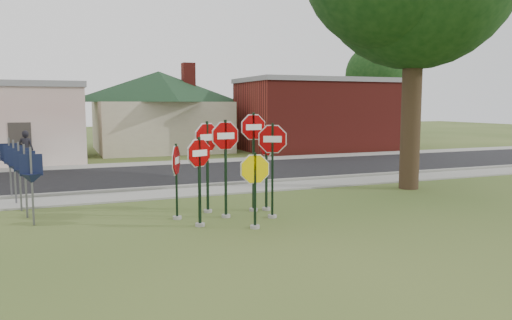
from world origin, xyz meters
name	(u,v)px	position (x,y,z in m)	size (l,w,h in m)	color
ground	(253,230)	(0.00, 0.00, 0.00)	(120.00, 120.00, 0.00)	#364E1D
sidewalk_near	(195,192)	(0.00, 5.50, 0.03)	(60.00, 1.60, 0.06)	gray
road	(168,175)	(0.00, 10.00, 0.02)	(60.00, 7.00, 0.04)	black
sidewalk_far	(150,164)	(0.00, 14.30, 0.03)	(60.00, 1.60, 0.06)	gray
curb	(188,186)	(0.00, 6.50, 0.07)	(60.00, 0.20, 0.14)	gray
stop_sign_center	(226,154)	(-0.18, 1.53, 1.73)	(1.07, 0.24, 2.76)	gray
stop_sign_yellow	(255,182)	(0.11, 0.12, 1.16)	(1.00, 0.24, 1.99)	gray
stop_sign_left	(199,170)	(-1.10, 0.84, 1.42)	(0.91, 0.41, 2.35)	gray
stop_sign_right	(272,157)	(0.98, 1.03, 1.67)	(0.97, 0.48, 2.67)	gray
stop_sign_back_right	(253,148)	(0.82, 2.01, 1.84)	(1.02, 0.24, 2.93)	gray
stop_sign_back_left	(207,153)	(-0.45, 2.33, 1.71)	(1.06, 0.41, 2.71)	gray
stop_sign_far_right	(266,158)	(1.21, 1.99, 1.52)	(0.24, 1.01, 2.47)	gray
stop_sign_far_left	(176,172)	(-1.46, 1.83, 1.28)	(0.49, 1.01, 2.14)	gray
route_sign_row	(19,169)	(-5.40, 4.50, 1.22)	(1.43, 4.63, 2.00)	#59595E
building_house	(159,95)	(2.00, 22.00, 3.65)	(11.60, 11.60, 6.20)	#BAB194
building_brick	(318,114)	(12.00, 18.50, 2.40)	(10.20, 6.20, 4.75)	maroon
bg_tree_right	(378,75)	(22.00, 26.00, 5.58)	(5.60, 5.60, 8.40)	#2F2114
pedestrian	(26,150)	(-5.73, 14.25, 0.96)	(0.66, 0.43, 1.80)	black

